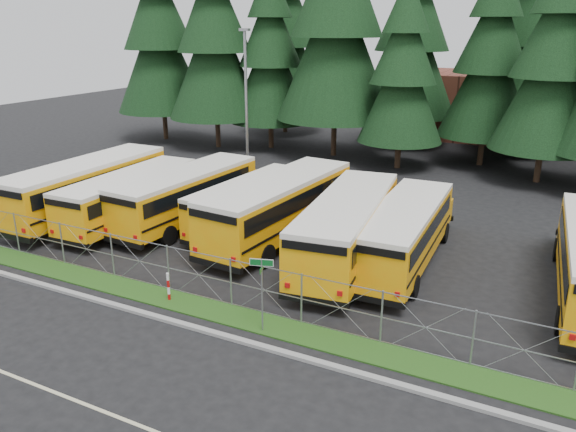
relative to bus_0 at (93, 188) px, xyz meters
The scene contains 26 objects.
ground 14.74m from the bus_0, 19.19° to the right, with size 120.00×120.00×0.00m, color black.
curb 16.02m from the bus_0, 29.77° to the right, with size 50.00×0.25×0.12m, color gray.
grass_verge 15.38m from the bus_0, 25.21° to the right, with size 50.00×1.40×0.06m, color #1C4112.
road_lane_line 18.93m from the bus_0, 42.80° to the right, with size 50.00×0.12×0.01m, color beige.
chainlink_fence 15.03m from the bus_0, 22.79° to the right, with size 44.00×0.10×2.00m, color #909398, non-canonical shape.
brick_building 40.42m from the bus_0, 60.58° to the left, with size 22.00×10.00×6.00m, color brown.
bus_0 is the anchor object (origin of this frame).
bus_1 2.92m from the bus_0, ahead, with size 2.54×10.74×2.82m, color #FF9708, non-canonical shape.
bus_2 5.87m from the bus_0, 15.05° to the left, with size 2.68×11.36×2.98m, color #FF9708, non-canonical shape.
bus_3 9.40m from the bus_0, 14.36° to the left, with size 2.35×9.97×2.61m, color #FF9708, non-canonical shape.
bus_4 11.40m from the bus_0, ahead, with size 2.87×12.15×3.18m, color #FF9708, non-canonical shape.
bus_5 15.29m from the bus_0, ahead, with size 2.81×11.91×3.12m, color #FF9708, non-canonical shape.
bus_6 17.75m from the bus_0, ahead, with size 2.60×11.00×2.88m, color #FF9708, non-canonical shape.
street_sign 16.41m from the bus_0, 25.10° to the right, with size 0.81×0.53×2.81m.
striped_bollard 12.35m from the bus_0, 32.27° to the right, with size 0.11×0.11×1.20m, color #B20C0C.
light_standard 12.51m from the bus_0, 73.51° to the left, with size 0.70×0.35×10.14m.
conifer_0 23.89m from the bus_0, 118.40° to the left, with size 8.24×8.24×18.23m, color black, non-canonical shape.
conifer_1 20.97m from the bus_0, 102.62° to the left, with size 8.15×8.15×18.03m, color black, non-canonical shape.
conifer_2 21.89m from the bus_0, 89.79° to the left, with size 7.01×7.01×15.50m, color black, non-canonical shape.
conifer_3 23.27m from the bus_0, 73.22° to the left, with size 9.44×9.44×20.88m, color black, non-canonical shape.
conifer_4 23.03m from the bus_0, 56.92° to the left, with size 6.30×6.30×13.93m, color black, non-canonical shape.
conifer_5 29.36m from the bus_0, 51.97° to the left, with size 6.98×6.98×15.45m, color black, non-canonical shape.
conifer_6 29.87m from the bus_0, 41.04° to the left, with size 7.08×7.08×15.65m, color black, non-canonical shape.
conifer_10 29.50m from the bus_0, 94.64° to the left, with size 8.32×8.32×18.39m, color black, non-canonical shape.
conifer_11 30.31m from the bus_0, 69.25° to the left, with size 8.24×8.24×18.22m, color black, non-canonical shape.
conifer_12 36.05m from the bus_0, 54.98° to the left, with size 8.75×8.75×19.36m, color black, non-canonical shape.
Camera 1 is at (9.76, -17.45, 10.39)m, focal length 35.00 mm.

